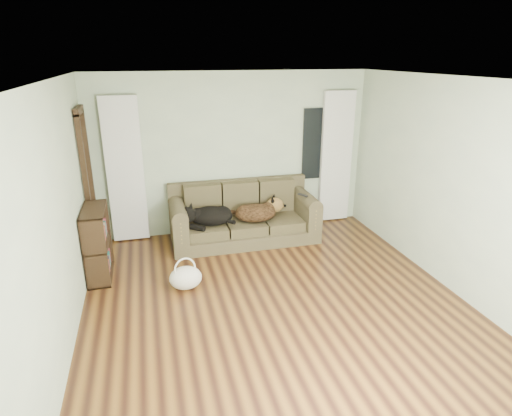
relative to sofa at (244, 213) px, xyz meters
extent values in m
plane|color=black|center=(-0.06, -1.98, -0.45)|extent=(5.00, 5.00, 0.00)
plane|color=white|center=(-0.06, -1.98, 2.15)|extent=(5.00, 5.00, 0.00)
cube|color=beige|center=(-0.06, 0.52, 0.85)|extent=(4.50, 0.04, 2.60)
cube|color=beige|center=(-2.31, -1.98, 0.85)|extent=(0.04, 5.00, 2.60)
cube|color=beige|center=(2.19, -1.98, 0.85)|extent=(0.04, 5.00, 2.60)
cube|color=white|center=(-1.76, 0.44, 0.70)|extent=(0.55, 0.08, 2.25)
cube|color=white|center=(1.74, 0.44, 0.70)|extent=(0.55, 0.08, 2.25)
cube|color=black|center=(1.39, 0.50, 0.95)|extent=(0.50, 0.03, 1.20)
cube|color=black|center=(-2.26, 0.07, 0.60)|extent=(0.07, 0.60, 2.10)
cube|color=#464330|center=(0.00, 0.00, 0.00)|extent=(2.30, 0.99, 0.94)
ellipsoid|color=black|center=(-0.58, -0.07, 0.03)|extent=(0.77, 0.62, 0.28)
ellipsoid|color=black|center=(0.20, -0.09, 0.04)|extent=(0.73, 0.55, 0.30)
cube|color=black|center=(0.93, -0.15, 0.28)|extent=(0.14, 0.20, 0.02)
ellipsoid|color=silver|center=(-1.07, -1.31, -0.29)|extent=(0.44, 0.35, 0.30)
cube|color=black|center=(-2.15, -0.68, 0.05)|extent=(0.35, 0.79, 0.96)
camera|label=1|loc=(-1.42, -6.20, 2.39)|focal=30.00mm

